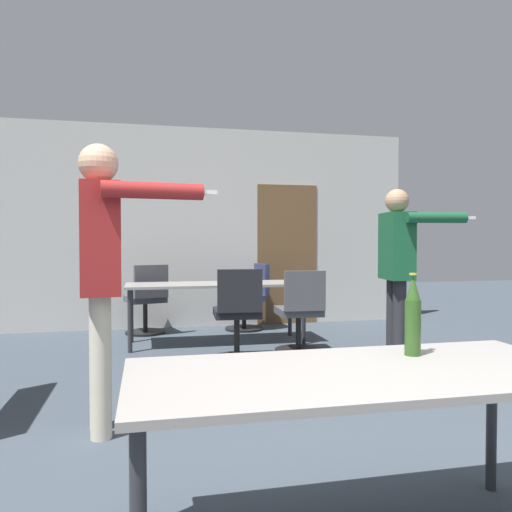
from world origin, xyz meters
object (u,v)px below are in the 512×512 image
object	(u,v)px
office_chair_near_pushed	(300,315)
person_near_casual	(398,258)
person_left_plaid	(102,258)
office_chair_mid_tucked	(147,302)
beer_bottle	(413,317)
office_chair_far_left	(249,299)
office_chair_side_rolled	(238,317)

from	to	relation	value
office_chair_near_pushed	person_near_casual	bearing A→B (deg)	-36.05
person_left_plaid	office_chair_mid_tucked	xyz separation A→B (m)	(0.28, 3.38, -0.69)
person_near_casual	person_left_plaid	bearing A→B (deg)	-57.83
office_chair_mid_tucked	beer_bottle	xyz separation A→B (m)	(1.11, -4.69, 0.46)
person_near_casual	office_chair_near_pushed	xyz separation A→B (m)	(-0.81, 0.64, -0.63)
person_near_casual	office_chair_far_left	bearing A→B (deg)	-147.28
office_chair_mid_tucked	office_chair_far_left	xyz separation A→B (m)	(1.38, 0.08, -0.01)
person_left_plaid	office_chair_mid_tucked	world-z (taller)	person_left_plaid
person_near_casual	beer_bottle	bearing A→B (deg)	-19.66
office_chair_far_left	beer_bottle	distance (m)	4.80
office_chair_near_pushed	office_chair_side_rolled	size ratio (longest dim) A/B	0.96
person_near_casual	beer_bottle	distance (m)	2.88
office_chair_mid_tucked	office_chair_near_pushed	bearing A→B (deg)	-59.68
beer_bottle	person_near_casual	bearing A→B (deg)	62.81
office_chair_side_rolled	office_chair_far_left	distance (m)	1.86
office_chair_near_pushed	beer_bottle	world-z (taller)	beer_bottle
office_chair_side_rolled	office_chair_mid_tucked	bearing A→B (deg)	121.12
person_near_casual	office_chair_mid_tucked	bearing A→B (deg)	-123.87
person_near_casual	person_left_plaid	size ratio (longest dim) A/B	0.95
person_near_casual	office_chair_near_pushed	world-z (taller)	person_near_casual
office_chair_far_left	office_chair_side_rolled	bearing A→B (deg)	156.23
office_chair_mid_tucked	office_chair_side_rolled	xyz separation A→B (m)	(0.89, -1.71, 0.02)
office_chair_near_pushed	office_chair_side_rolled	distance (m)	0.76
office_chair_mid_tucked	office_chair_near_pushed	size ratio (longest dim) A/B	1.01
person_left_plaid	office_chair_side_rolled	xyz separation A→B (m)	(1.18, 1.67, -0.67)
beer_bottle	office_chair_side_rolled	bearing A→B (deg)	94.27
office_chair_mid_tucked	office_chair_near_pushed	world-z (taller)	office_chair_mid_tucked
person_near_casual	office_chair_mid_tucked	size ratio (longest dim) A/B	1.89
office_chair_side_rolled	person_near_casual	bearing A→B (deg)	-12.07
person_near_casual	office_chair_near_pushed	bearing A→B (deg)	-121.13
person_left_plaid	office_chair_near_pushed	bearing A→B (deg)	127.61
beer_bottle	office_chair_mid_tucked	bearing A→B (deg)	103.35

